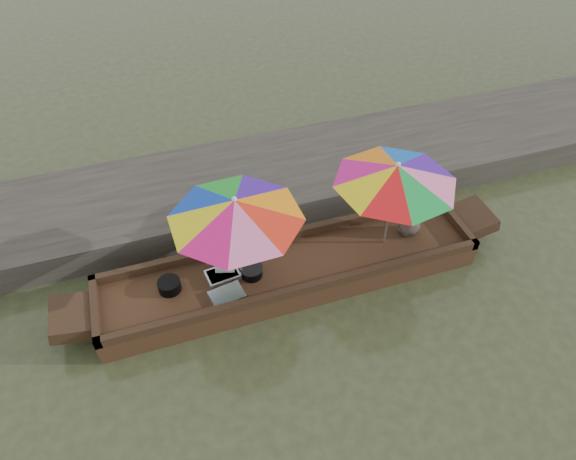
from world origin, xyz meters
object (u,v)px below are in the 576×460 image
object	(u,v)px
tray_crayfish	(223,275)
umbrella_bow	(238,240)
boat_hull	(290,273)
vendor	(413,209)
supply_bag	(225,265)
tray_scallop	(227,295)
cooking_pot	(169,286)
charcoal_grill	(252,272)
umbrella_stern	(391,205)

from	to	relation	value
tray_crayfish	umbrella_bow	distance (m)	0.78
boat_hull	umbrella_bow	bearing A→B (deg)	180.00
boat_hull	vendor	world-z (taller)	vendor
boat_hull	tray_crayfish	bearing A→B (deg)	174.89
supply_bag	tray_scallop	bearing A→B (deg)	-101.34
cooking_pot	tray_crayfish	bearing A→B (deg)	-1.06
umbrella_bow	boat_hull	bearing A→B (deg)	0.00
umbrella_bow	vendor	bearing A→B (deg)	1.75
tray_crayfish	charcoal_grill	bearing A→B (deg)	-12.77
vendor	boat_hull	bearing A→B (deg)	-14.09
boat_hull	cooking_pot	world-z (taller)	cooking_pot
boat_hull	umbrella_bow	world-z (taller)	umbrella_bow
cooking_pot	tray_crayfish	size ratio (longest dim) A/B	0.69
supply_bag	umbrella_stern	size ratio (longest dim) A/B	0.16
charcoal_grill	umbrella_bow	world-z (taller)	umbrella_bow
supply_bag	umbrella_bow	world-z (taller)	umbrella_bow
tray_scallop	cooking_pot	bearing A→B (deg)	152.92
umbrella_stern	tray_scallop	bearing A→B (deg)	-173.90
supply_bag	vendor	bearing A→B (deg)	-2.10
tray_scallop	umbrella_stern	size ratio (longest dim) A/B	0.27
tray_scallop	supply_bag	bearing A→B (deg)	78.66
tray_crayfish	vendor	world-z (taller)	vendor
tray_crayfish	vendor	bearing A→B (deg)	-0.11
tray_crayfish	charcoal_grill	size ratio (longest dim) A/B	1.50
tray_crayfish	umbrella_stern	world-z (taller)	umbrella_stern
tray_crayfish	vendor	distance (m)	3.07
tray_crayfish	supply_bag	distance (m)	0.15
cooking_pot	supply_bag	distance (m)	0.85
umbrella_bow	umbrella_stern	bearing A→B (deg)	0.00
supply_bag	charcoal_grill	bearing A→B (deg)	-29.62
tray_crayfish	supply_bag	world-z (taller)	supply_bag
vendor	charcoal_grill	bearing A→B (deg)	-14.55
boat_hull	umbrella_stern	xyz separation A→B (m)	(1.55, 0.00, 0.95)
charcoal_grill	umbrella_bow	bearing A→B (deg)	178.60
cooking_pot	charcoal_grill	world-z (taller)	cooking_pot
tray_scallop	charcoal_grill	xyz separation A→B (m)	(0.44, 0.27, 0.04)
charcoal_grill	boat_hull	bearing A→B (deg)	0.35
boat_hull	umbrella_stern	size ratio (longest dim) A/B	3.21
umbrella_stern	boat_hull	bearing A→B (deg)	180.00
boat_hull	vendor	xyz separation A→B (m)	(2.02, 0.08, 0.67)
tray_crayfish	umbrella_stern	size ratio (longest dim) A/B	0.27
cooking_pot	charcoal_grill	xyz separation A→B (m)	(1.19, -0.11, -0.01)
cooking_pot	vendor	xyz separation A→B (m)	(3.80, -0.02, 0.41)
vendor	cooking_pot	bearing A→B (deg)	-16.79
cooking_pot	vendor	distance (m)	3.83
umbrella_bow	tray_crayfish	bearing A→B (deg)	161.11
charcoal_grill	vendor	xyz separation A→B (m)	(2.62, 0.09, 0.42)
cooking_pot	umbrella_bow	bearing A→B (deg)	-5.78
umbrella_bow	umbrella_stern	distance (m)	2.30
boat_hull	supply_bag	distance (m)	1.01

